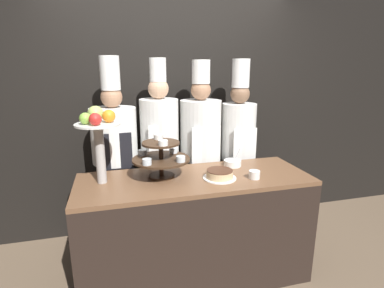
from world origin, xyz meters
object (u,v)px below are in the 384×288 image
object	(u,v)px
chef_left	(115,154)
chef_center_right	(200,147)
chef_right	(238,144)
tiered_stand	(161,156)
cup_white	(254,175)
serving_bowl_far	(233,163)
chef_center_left	(160,147)
fruit_pedestal	(98,129)
cake_round	(220,174)

from	to	relation	value
chef_left	chef_center_right	bearing A→B (deg)	-0.01
chef_center_right	chef_right	distance (m)	0.40
tiered_stand	cup_white	distance (m)	0.75
cup_white	serving_bowl_far	xyz separation A→B (m)	(-0.05, 0.33, -0.00)
cup_white	chef_left	bearing A→B (deg)	145.21
cup_white	chef_center_left	xyz separation A→B (m)	(-0.64, 0.73, 0.07)
cup_white	chef_right	xyz separation A→B (m)	(0.17, 0.73, 0.06)
chef_left	chef_center_left	distance (m)	0.42
tiered_stand	chef_right	size ratio (longest dim) A/B	0.25
cup_white	fruit_pedestal	bearing A→B (deg)	168.78
chef_center_right	chef_center_left	bearing A→B (deg)	179.99
serving_bowl_far	chef_right	distance (m)	0.46
chef_center_right	chef_right	bearing A→B (deg)	0.01
chef_right	chef_left	bearing A→B (deg)	180.00
tiered_stand	serving_bowl_far	world-z (taller)	tiered_stand
cake_round	serving_bowl_far	xyz separation A→B (m)	(0.22, 0.26, -0.01)
serving_bowl_far	chef_left	bearing A→B (deg)	158.30
fruit_pedestal	cup_white	bearing A→B (deg)	-11.22
chef_center_left	tiered_stand	bearing A→B (deg)	-97.65
chef_right	fruit_pedestal	bearing A→B (deg)	-159.44
tiered_stand	serving_bowl_far	bearing A→B (deg)	9.51
tiered_stand	serving_bowl_far	size ratio (longest dim) A/B	2.94
cup_white	serving_bowl_far	distance (m)	0.34
serving_bowl_far	chef_center_left	distance (m)	0.71
serving_bowl_far	cup_white	bearing A→B (deg)	-81.67
fruit_pedestal	cake_round	bearing A→B (deg)	-10.09
cake_round	chef_right	xyz separation A→B (m)	(0.44, 0.66, 0.05)
cup_white	serving_bowl_far	world-z (taller)	serving_bowl_far
tiered_stand	serving_bowl_far	xyz separation A→B (m)	(0.66, 0.11, -0.15)
tiered_stand	cup_white	bearing A→B (deg)	-17.53
cake_round	chef_left	bearing A→B (deg)	140.03
tiered_stand	chef_center_right	world-z (taller)	chef_center_right
fruit_pedestal	chef_left	world-z (taller)	chef_left
serving_bowl_far	chef_left	world-z (taller)	chef_left
tiered_stand	chef_center_left	world-z (taller)	chef_center_left
fruit_pedestal	chef_right	size ratio (longest dim) A/B	0.31
fruit_pedestal	cake_round	size ratio (longest dim) A/B	2.19
cup_white	chef_center_right	xyz separation A→B (m)	(-0.23, 0.73, 0.05)
serving_bowl_far	chef_center_right	distance (m)	0.44
cake_round	chef_left	xyz separation A→B (m)	(-0.79, 0.66, 0.04)
fruit_pedestal	tiered_stand	bearing A→B (deg)	-1.04
tiered_stand	fruit_pedestal	bearing A→B (deg)	178.96
fruit_pedestal	chef_left	bearing A→B (deg)	77.74
cake_round	serving_bowl_far	size ratio (longest dim) A/B	1.70
fruit_pedestal	chef_center_left	world-z (taller)	chef_center_left
cake_round	chef_left	distance (m)	1.03
tiered_stand	chef_left	distance (m)	0.63
serving_bowl_far	chef_center_left	xyz separation A→B (m)	(-0.59, 0.40, 0.08)
chef_center_right	cup_white	bearing A→B (deg)	-72.58
chef_center_left	chef_right	world-z (taller)	chef_center_left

